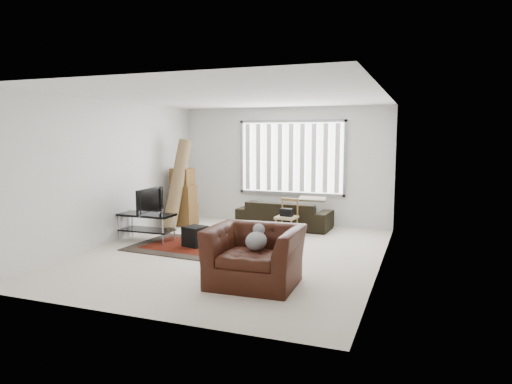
% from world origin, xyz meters
% --- Properties ---
extents(room, '(6.00, 6.02, 2.71)m').
position_xyz_m(room, '(0.03, 0.51, 1.76)').
color(room, beige).
rests_on(room, ground).
extents(persian_rug, '(2.44, 1.72, 0.02)m').
position_xyz_m(persian_rug, '(-0.80, 0.12, 0.01)').
color(persian_rug, black).
rests_on(persian_rug, ground).
extents(tv_stand, '(1.08, 0.49, 0.54)m').
position_xyz_m(tv_stand, '(-1.95, 0.28, 0.39)').
color(tv_stand, black).
rests_on(tv_stand, ground).
extents(tv, '(0.11, 0.88, 0.50)m').
position_xyz_m(tv, '(-1.95, 0.28, 0.79)').
color(tv, black).
rests_on(tv, tv_stand).
extents(subwoofer, '(0.45, 0.45, 0.37)m').
position_xyz_m(subwoofer, '(-0.83, 0.17, 0.20)').
color(subwoofer, black).
rests_on(subwoofer, persian_rug).
extents(moving_boxes, '(0.55, 0.51, 1.31)m').
position_xyz_m(moving_boxes, '(-2.08, 1.94, 0.61)').
color(moving_boxes, brown).
rests_on(moving_boxes, ground).
extents(white_flatpack, '(0.63, 0.34, 0.77)m').
position_xyz_m(white_flatpack, '(-2.15, 2.03, 0.38)').
color(white_flatpack, silver).
rests_on(white_flatpack, ground).
extents(rolled_rug, '(0.52, 0.89, 1.98)m').
position_xyz_m(rolled_rug, '(-2.08, 1.69, 0.99)').
color(rolled_rug, brown).
rests_on(rolled_rug, ground).
extents(sofa, '(2.11, 1.00, 0.80)m').
position_xyz_m(sofa, '(0.20, 2.45, 0.40)').
color(sofa, black).
rests_on(sofa, ground).
extents(side_chair, '(0.44, 0.44, 0.75)m').
position_xyz_m(side_chair, '(0.46, 1.74, 0.42)').
color(side_chair, '#988863').
rests_on(side_chair, ground).
extents(armchair, '(1.28, 1.12, 0.92)m').
position_xyz_m(armchair, '(0.95, -1.44, 0.46)').
color(armchair, black).
rests_on(armchair, ground).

